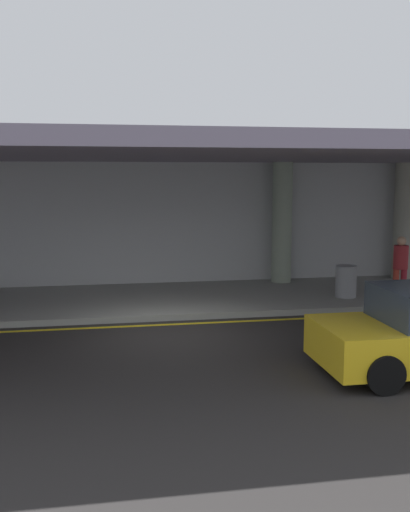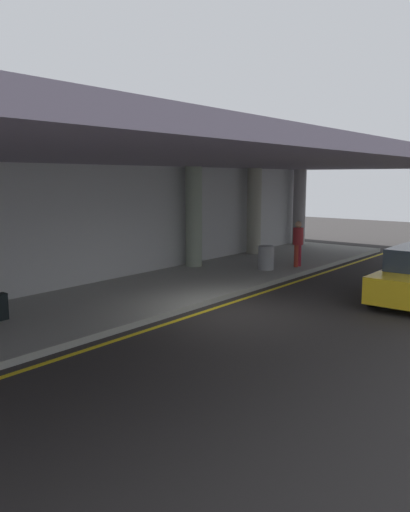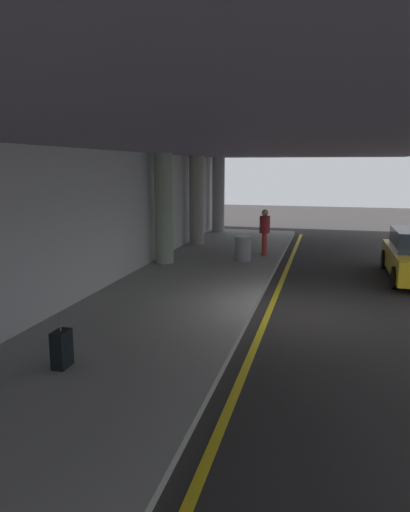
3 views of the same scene
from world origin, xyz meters
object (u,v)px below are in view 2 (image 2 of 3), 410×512
traveler_with_luggage (298,241)px  trash_bin_steel (266,258)px  support_column_left_mid (194,217)px  support_column_right_mid (299,207)px  support_column_center (254,211)px

traveler_with_luggage → trash_bin_steel: traveler_with_luggage is taller
traveler_with_luggage → trash_bin_steel: size_ratio=1.98×
support_column_left_mid → trash_bin_steel: 3.04m
support_column_left_mid → traveler_with_luggage: 3.93m
support_column_right_mid → support_column_center: bearing=180.0°
traveler_with_luggage → support_column_center: bearing=176.0°
support_column_right_mid → traveler_with_luggage: size_ratio=2.17×
trash_bin_steel → support_column_right_mid: bearing=19.7°
support_column_left_mid → traveler_with_luggage: (2.28, -3.08, -0.86)m
support_column_left_mid → trash_bin_steel: (1.03, -2.50, -1.40)m
support_column_center → trash_bin_steel: support_column_center is taller
support_column_left_mid → support_column_right_mid: bearing=0.0°
support_column_center → support_column_right_mid: (4.00, 0.00, 0.00)m
support_column_right_mid → trash_bin_steel: 7.53m
traveler_with_luggage → trash_bin_steel: (-1.25, 0.58, -0.54)m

